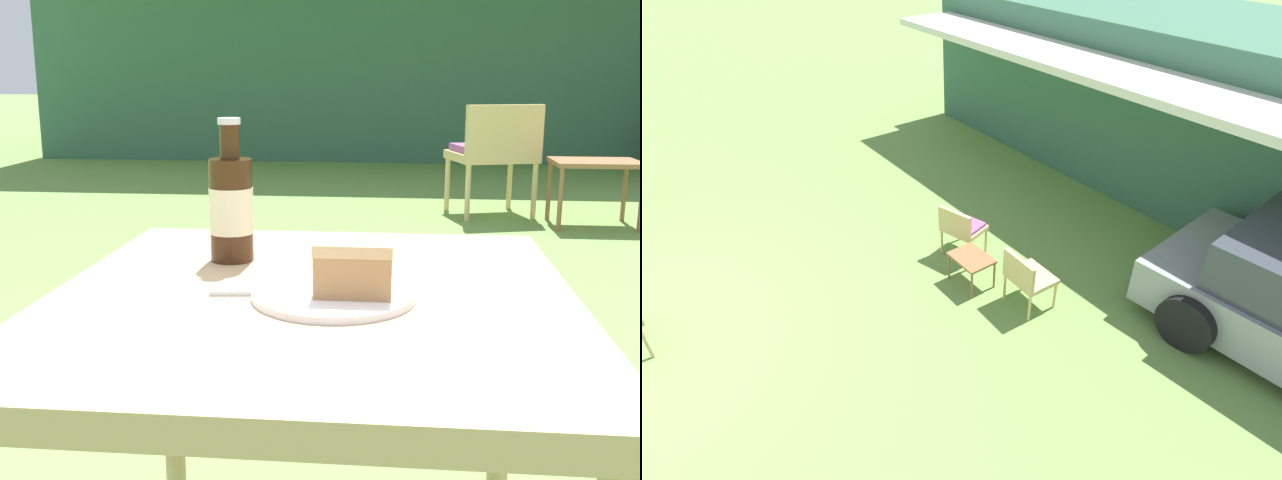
{
  "view_description": "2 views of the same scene",
  "coord_description": "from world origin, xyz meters",
  "views": [
    {
      "loc": [
        0.11,
        -0.98,
        1.0
      ],
      "look_at": [
        0.0,
        0.1,
        0.76
      ],
      "focal_mm": 42.0,
      "sensor_mm": 36.0,
      "label": 1
    },
    {
      "loc": [
        5.49,
        0.83,
        4.27
      ],
      "look_at": [
        1.57,
        3.74,
        0.9
      ],
      "focal_mm": 28.0,
      "sensor_mm": 36.0,
      "label": 2
    }
  ],
  "objects": [
    {
      "name": "garden_side_table",
      "position": [
        1.41,
        4.02,
        0.38
      ],
      "size": [
        0.55,
        0.42,
        0.43
      ],
      "color": "brown",
      "rests_on": "ground_plane"
    },
    {
      "name": "fork",
      "position": [
        -0.04,
        -0.02,
        0.71
      ],
      "size": [
        0.19,
        0.03,
        0.01
      ],
      "color": "silver",
      "rests_on": "patio_table"
    },
    {
      "name": "wicker_chair_cushioned",
      "position": [
        0.79,
        4.31,
        0.47
      ],
      "size": [
        0.65,
        0.59,
        0.78
      ],
      "rotation": [
        0.0,
        0.0,
        3.42
      ],
      "color": "tan",
      "rests_on": "ground_plane"
    },
    {
      "name": "patio_table",
      "position": [
        0.0,
        0.0,
        0.63
      ],
      "size": [
        0.72,
        0.78,
        0.71
      ],
      "color": "tan",
      "rests_on": "ground_plane"
    },
    {
      "name": "cola_bottle_near",
      "position": [
        -0.15,
        0.16,
        0.79
      ],
      "size": [
        0.07,
        0.07,
        0.23
      ],
      "color": "#381E0F",
      "rests_on": "patio_table"
    },
    {
      "name": "cake_on_plate",
      "position": [
        0.05,
        -0.03,
        0.73
      ],
      "size": [
        0.22,
        0.22,
        0.08
      ],
      "color": "white",
      "rests_on": "patio_table"
    },
    {
      "name": "cabin_building",
      "position": [
        1.37,
        9.03,
        1.38
      ],
      "size": [
        10.7,
        4.67,
        2.73
      ],
      "color": "#38664C",
      "rests_on": "ground_plane"
    }
  ]
}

